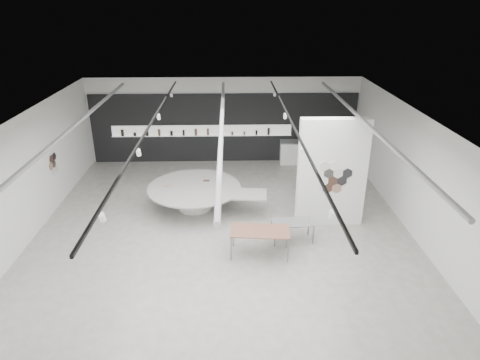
{
  "coord_description": "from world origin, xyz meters",
  "views": [
    {
      "loc": [
        0.21,
        -11.57,
        7.05
      ],
      "look_at": [
        0.55,
        1.2,
        1.5
      ],
      "focal_mm": 32.0,
      "sensor_mm": 36.0,
      "label": 1
    }
  ],
  "objects_px": {
    "display_island": "(196,194)",
    "kitchen_counter": "(300,152)",
    "partition_column": "(332,173)",
    "sample_table_stone": "(292,224)",
    "sample_table_wood": "(260,232)"
  },
  "relations": [
    {
      "from": "display_island",
      "to": "partition_column",
      "type": "bearing_deg",
      "value": -9.56
    },
    {
      "from": "partition_column",
      "to": "sample_table_stone",
      "type": "height_order",
      "value": "partition_column"
    },
    {
      "from": "partition_column",
      "to": "kitchen_counter",
      "type": "xyz_separation_m",
      "value": [
        -0.1,
        5.54,
        -1.28
      ]
    },
    {
      "from": "sample_table_wood",
      "to": "sample_table_stone",
      "type": "bearing_deg",
      "value": 34.64
    },
    {
      "from": "sample_table_wood",
      "to": "sample_table_stone",
      "type": "height_order",
      "value": "sample_table_wood"
    },
    {
      "from": "sample_table_stone",
      "to": "kitchen_counter",
      "type": "height_order",
      "value": "kitchen_counter"
    },
    {
      "from": "display_island",
      "to": "sample_table_stone",
      "type": "bearing_deg",
      "value": -31.43
    },
    {
      "from": "partition_column",
      "to": "display_island",
      "type": "xyz_separation_m",
      "value": [
        -4.47,
        1.17,
        -1.25
      ]
    },
    {
      "from": "partition_column",
      "to": "sample_table_wood",
      "type": "relative_size",
      "value": 2.03
    },
    {
      "from": "partition_column",
      "to": "kitchen_counter",
      "type": "distance_m",
      "value": 5.69
    },
    {
      "from": "sample_table_wood",
      "to": "sample_table_stone",
      "type": "xyz_separation_m",
      "value": [
        1.05,
        0.73,
        -0.15
      ]
    },
    {
      "from": "sample_table_wood",
      "to": "display_island",
      "type": "bearing_deg",
      "value": 124.16
    },
    {
      "from": "display_island",
      "to": "sample_table_wood",
      "type": "xyz_separation_m",
      "value": [
        2.05,
        -3.02,
        0.2
      ]
    },
    {
      "from": "sample_table_wood",
      "to": "kitchen_counter",
      "type": "height_order",
      "value": "kitchen_counter"
    },
    {
      "from": "display_island",
      "to": "kitchen_counter",
      "type": "relative_size",
      "value": 2.35
    }
  ]
}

